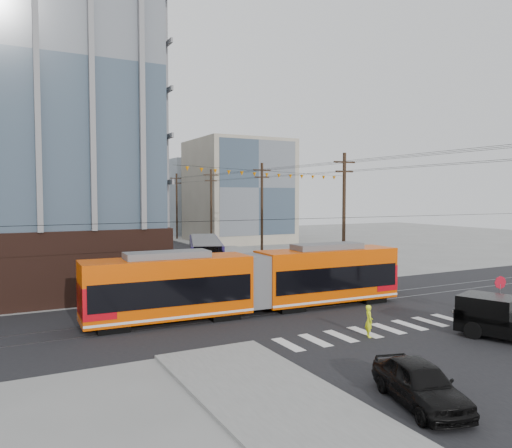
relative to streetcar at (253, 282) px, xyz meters
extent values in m
plane|color=slate|center=(4.06, -3.71, -1.98)|extent=(160.00, 160.00, 0.00)
cube|color=#8C99A5|center=(-12.94, 48.29, 7.02)|extent=(18.00, 16.00, 18.00)
cube|color=gray|center=(20.06, 44.29, 6.02)|extent=(14.00, 14.00, 16.00)
cube|color=gray|center=(-9.94, 68.29, 8.02)|extent=(16.00, 18.00, 20.00)
cube|color=#8C99A5|center=(22.06, 64.29, 5.02)|extent=(16.00, 16.00, 14.00)
cylinder|color=black|center=(12.56, 52.29, 3.52)|extent=(0.30, 0.30, 11.00)
imported|color=black|center=(-1.11, -14.89, -1.19)|extent=(3.03, 4.94, 1.57)
imported|color=#B5B5B5|center=(-1.91, 10.18, -1.17)|extent=(1.98, 5.00, 1.62)
imported|color=silver|center=(-1.42, 14.03, -1.24)|extent=(3.07, 5.39, 1.47)
imported|color=#444652|center=(-2.00, 18.12, -1.35)|extent=(2.30, 4.63, 1.26)
imported|color=#EEFF1B|center=(2.88, -7.48, -1.14)|extent=(0.62, 0.72, 1.68)
cube|color=slate|center=(12.36, 7.34, -1.58)|extent=(2.28, 4.06, 0.80)
camera|label=1|loc=(-14.07, -27.34, 5.34)|focal=35.00mm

